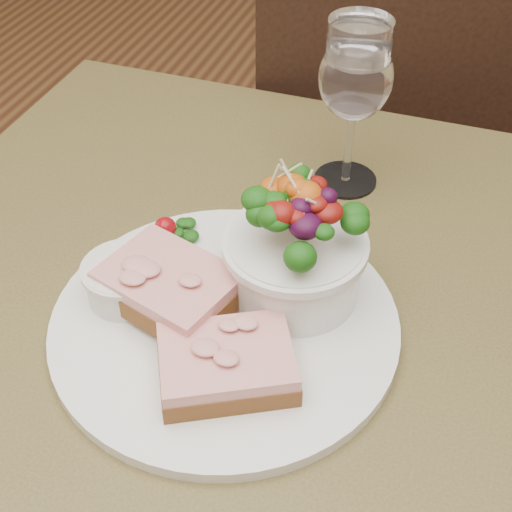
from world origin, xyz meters
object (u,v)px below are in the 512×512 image
(cafe_table, at_px, (257,391))
(ramekin, at_px, (125,279))
(chair_far, at_px, (361,244))
(sandwich_back, at_px, (170,286))
(dinner_plate, at_px, (225,323))
(sandwich_front, at_px, (227,364))
(salad_bowl, at_px, (295,241))
(wine_glass, at_px, (355,82))

(cafe_table, bearing_deg, ramekin, -172.19)
(chair_far, bearing_deg, sandwich_back, 65.27)
(dinner_plate, xyz_separation_m, sandwich_front, (0.02, -0.06, 0.02))
(cafe_table, xyz_separation_m, dinner_plate, (-0.03, -0.01, 0.11))
(sandwich_front, distance_m, sandwich_back, 0.10)
(dinner_plate, bearing_deg, chair_far, 88.63)
(cafe_table, xyz_separation_m, sandwich_front, (-0.00, -0.07, 0.13))
(salad_bowl, bearing_deg, sandwich_back, -150.96)
(salad_bowl, distance_m, wine_glass, 0.20)
(cafe_table, distance_m, chair_far, 0.75)
(sandwich_front, bearing_deg, wine_glass, 57.47)
(sandwich_back, bearing_deg, sandwich_front, -20.82)
(sandwich_back, relative_size, ramekin, 1.91)
(sandwich_front, bearing_deg, cafe_table, 61.63)
(chair_far, bearing_deg, dinner_plate, 69.58)
(sandwich_front, bearing_deg, salad_bowl, 50.85)
(chair_far, xyz_separation_m, salad_bowl, (0.03, -0.62, 0.53))
(chair_far, relative_size, wine_glass, 5.14)
(wine_glass, bearing_deg, sandwich_front, -94.36)
(wine_glass, bearing_deg, salad_bowl, -90.48)
(cafe_table, xyz_separation_m, chair_far, (-0.01, 0.66, -0.36))
(ramekin, bearing_deg, chair_far, 80.73)
(chair_far, distance_m, salad_bowl, 0.82)
(cafe_table, height_order, sandwich_front, sandwich_front)
(dinner_plate, height_order, wine_glass, wine_glass)
(salad_bowl, bearing_deg, ramekin, -158.42)
(dinner_plate, distance_m, sandwich_back, 0.06)
(sandwich_front, distance_m, salad_bowl, 0.12)
(chair_far, height_order, salad_bowl, chair_far)
(cafe_table, height_order, wine_glass, wine_glass)
(dinner_plate, relative_size, salad_bowl, 2.44)
(wine_glass, bearing_deg, sandwich_back, -111.65)
(dinner_plate, xyz_separation_m, wine_glass, (0.05, 0.25, 0.12))
(sandwich_front, height_order, ramekin, ramekin)
(chair_far, distance_m, wine_glass, 0.72)
(wine_glass, bearing_deg, cafe_table, -95.65)
(ramekin, height_order, wine_glass, wine_glass)
(chair_far, relative_size, sandwich_back, 6.65)
(salad_bowl, relative_size, wine_glass, 0.73)
(chair_far, distance_m, dinner_plate, 0.82)
(cafe_table, xyz_separation_m, wine_glass, (0.02, 0.24, 0.22))
(chair_far, xyz_separation_m, wine_glass, (0.03, -0.43, 0.58))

